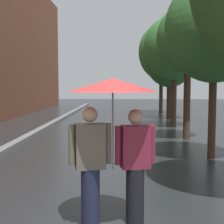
# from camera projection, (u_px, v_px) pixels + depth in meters

# --- Properties ---
(kerb_strip) EXTENTS (0.30, 36.00, 0.12)m
(kerb_strip) POSITION_uv_depth(u_px,v_px,m) (41.00, 129.00, 14.10)
(kerb_strip) COLOR slate
(kerb_strip) RESTS_ON ground
(street_tree_1) EXTENTS (2.59, 2.59, 4.86)m
(street_tree_1) POSITION_uv_depth(u_px,v_px,m) (214.00, 29.00, 8.55)
(street_tree_1) COLOR #473323
(street_tree_1) RESTS_ON ground
(street_tree_2) EXTENTS (2.27, 2.27, 4.85)m
(street_tree_2) POSITION_uv_depth(u_px,v_px,m) (188.00, 39.00, 11.71)
(street_tree_2) COLOR #473323
(street_tree_2) RESTS_ON ground
(street_tree_3) EXTENTS (2.85, 2.85, 5.17)m
(street_tree_3) POSITION_uv_depth(u_px,v_px,m) (175.00, 48.00, 15.13)
(street_tree_3) COLOR #473323
(street_tree_3) RESTS_ON ground
(street_tree_4) EXTENTS (3.01, 3.01, 5.65)m
(street_tree_4) POSITION_uv_depth(u_px,v_px,m) (170.00, 53.00, 18.49)
(street_tree_4) COLOR #473323
(street_tree_4) RESTS_ON ground
(street_tree_5) EXTENTS (3.06, 3.06, 6.01)m
(street_tree_5) POSITION_uv_depth(u_px,v_px,m) (161.00, 52.00, 21.92)
(street_tree_5) COLOR #473323
(street_tree_5) RESTS_ON ground
(couple_under_umbrella) EXTENTS (1.21, 1.21, 2.07)m
(couple_under_umbrella) POSITION_uv_depth(u_px,v_px,m) (113.00, 125.00, 4.53)
(couple_under_umbrella) COLOR #1E233D
(couple_under_umbrella) RESTS_ON ground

